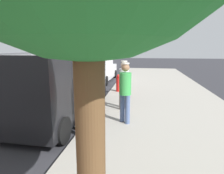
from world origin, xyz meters
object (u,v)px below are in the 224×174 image
object	(u,v)px
pedestrian_in_white	(124,82)
traffic_light_corner	(41,35)
parking_meter_near	(103,83)
pedestrian_in_green	(125,89)
fire_hydrant	(119,83)
pedestrian_in_red	(91,94)
parked_sedan_ahead	(99,70)
parked_van	(60,82)

from	to	relation	value
pedestrian_in_white	traffic_light_corner	bearing A→B (deg)	128.67
parking_meter_near	pedestrian_in_green	xyz separation A→B (m)	(0.79, -0.73, -0.03)
pedestrian_in_green	fire_hydrant	xyz separation A→B (m)	(-0.69, 4.14, -0.59)
pedestrian_in_red	pedestrian_in_green	bearing A→B (deg)	49.32
pedestrian_in_green	fire_hydrant	distance (m)	4.24
pedestrian_in_white	traffic_light_corner	distance (m)	14.41
pedestrian_in_white	parked_sedan_ahead	size ratio (longest dim) A/B	0.38
pedestrian_in_red	parked_sedan_ahead	world-z (taller)	pedestrian_in_red
fire_hydrant	parking_meter_near	bearing A→B (deg)	-91.68
parking_meter_near	fire_hydrant	size ratio (longest dim) A/B	1.77
pedestrian_in_red	traffic_light_corner	size ratio (longest dim) A/B	0.35
parked_sedan_ahead	fire_hydrant	xyz separation A→B (m)	(1.88, -3.92, -0.18)
parking_meter_near	parked_sedan_ahead	size ratio (longest dim) A/B	0.34
pedestrian_in_white	fire_hydrant	bearing A→B (deg)	100.67
traffic_light_corner	fire_hydrant	size ratio (longest dim) A/B	6.05
pedestrian_in_green	fire_hydrant	bearing A→B (deg)	99.50
traffic_light_corner	pedestrian_in_white	bearing A→B (deg)	-51.33
pedestrian_in_white	pedestrian_in_red	xyz separation A→B (m)	(-0.61, -2.19, 0.06)
pedestrian_in_green	traffic_light_corner	xyz separation A→B (m)	(-9.04, 12.40, 2.36)
pedestrian_in_green	parked_van	xyz separation A→B (m)	(-2.29, 0.81, -0.00)
parked_sedan_ahead	fire_hydrant	distance (m)	4.36
parking_meter_near	traffic_light_corner	world-z (taller)	traffic_light_corner
pedestrian_in_green	parked_van	bearing A→B (deg)	160.51
parking_meter_near	pedestrian_in_red	distance (m)	1.63
pedestrian_in_white	parked_van	bearing A→B (deg)	-167.22
parking_meter_near	parked_van	size ratio (longest dim) A/B	0.29
pedestrian_in_green	traffic_light_corner	bearing A→B (deg)	126.10
pedestrian_in_green	traffic_light_corner	size ratio (longest dim) A/B	0.34
pedestrian_in_green	pedestrian_in_red	size ratio (longest dim) A/B	0.97
pedestrian_in_green	pedestrian_in_red	world-z (taller)	pedestrian_in_red
parking_meter_near	pedestrian_in_white	xyz separation A→B (m)	(0.64, 0.57, -0.05)
parked_van	fire_hydrant	distance (m)	3.74
parked_van	fire_hydrant	size ratio (longest dim) A/B	6.12
pedestrian_in_white	pedestrian_in_red	bearing A→B (deg)	-105.66
fire_hydrant	traffic_light_corner	bearing A→B (deg)	135.31
pedestrian_in_red	parked_sedan_ahead	distance (m)	9.15
pedestrian_in_white	fire_hydrant	world-z (taller)	pedestrian_in_white
pedestrian_in_white	parked_van	size ratio (longest dim) A/B	0.33
fire_hydrant	parked_van	bearing A→B (deg)	-115.69
parking_meter_near	parked_sedan_ahead	world-z (taller)	parking_meter_near
parking_meter_near	pedestrian_in_red	xyz separation A→B (m)	(0.02, -1.62, 0.01)
pedestrian_in_red	traffic_light_corner	world-z (taller)	traffic_light_corner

